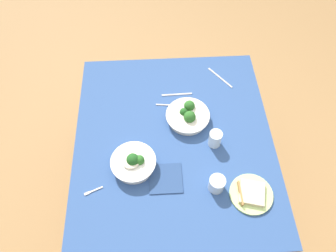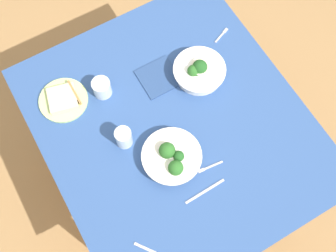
{
  "view_description": "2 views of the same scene",
  "coord_description": "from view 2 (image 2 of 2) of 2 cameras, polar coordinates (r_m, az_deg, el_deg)",
  "views": [
    {
      "loc": [
        0.9,
        -0.08,
        2.28
      ],
      "look_at": [
        -0.07,
        -0.03,
        0.8
      ],
      "focal_mm": 34.23,
      "sensor_mm": 36.0,
      "label": 1
    },
    {
      "loc": [
        -0.57,
        0.36,
        2.43
      ],
      "look_at": [
        0.0,
        0.03,
        0.8
      ],
      "focal_mm": 45.11,
      "sensor_mm": 36.0,
      "label": 2
    }
  ],
  "objects": [
    {
      "name": "broccoli_bowl_near",
      "position": [
        1.86,
        4.21,
        7.38
      ],
      "size": [
        0.23,
        0.23,
        0.1
      ],
      "color": "white",
      "rests_on": "dining_table"
    },
    {
      "name": "napkin_folded_upper",
      "position": [
        1.88,
        -1.25,
        6.62
      ],
      "size": [
        0.16,
        0.17,
        0.01
      ],
      "primitive_type": "cube",
      "rotation": [
        0.0,
        0.0,
        0.0
      ],
      "color": "navy",
      "rests_on": "dining_table"
    },
    {
      "name": "fork_by_far_bowl",
      "position": [
        2.01,
        7.3,
        12.14
      ],
      "size": [
        0.05,
        0.09,
        0.0
      ],
      "rotation": [
        0.0,
        0.0,
        5.1
      ],
      "color": "#B7B7BC",
      "rests_on": "dining_table"
    },
    {
      "name": "water_glass_side",
      "position": [
        1.72,
        -6.0,
        -1.55
      ],
      "size": [
        0.07,
        0.07,
        0.1
      ],
      "primitive_type": "cylinder",
      "color": "silver",
      "rests_on": "dining_table"
    },
    {
      "name": "broccoli_bowl_far",
      "position": [
        1.7,
        0.5,
        -4.26
      ],
      "size": [
        0.24,
        0.24,
        0.09
      ],
      "color": "silver",
      "rests_on": "dining_table"
    },
    {
      "name": "fork_by_near_bowl",
      "position": [
        1.73,
        5.59,
        -5.56
      ],
      "size": [
        0.02,
        0.11,
        0.0
      ],
      "rotation": [
        0.0,
        0.0,
        1.46
      ],
      "color": "#B7B7BC",
      "rests_on": "dining_table"
    },
    {
      "name": "ground_plane",
      "position": [
        2.52,
        0.59,
        -6.58
      ],
      "size": [
        6.0,
        6.0,
        0.0
      ],
      "primitive_type": "plane",
      "color": "#9E7547"
    },
    {
      "name": "water_glass_center",
      "position": [
        1.83,
        -8.93,
        5.13
      ],
      "size": [
        0.08,
        0.08,
        0.08
      ],
      "primitive_type": "cylinder",
      "color": "silver",
      "rests_on": "dining_table"
    },
    {
      "name": "bread_side_plate",
      "position": [
        1.87,
        -13.95,
        3.53
      ],
      "size": [
        0.21,
        0.21,
        0.04
      ],
      "color": "#B7D684",
      "rests_on": "dining_table"
    },
    {
      "name": "table_knife_right",
      "position": [
        1.7,
        5.01,
        -8.79
      ],
      "size": [
        0.01,
        0.18,
        0.0
      ],
      "primitive_type": "cube",
      "rotation": [
        0.0,
        0.0,
        4.74
      ],
      "color": "#B7B7BC",
      "rests_on": "dining_table"
    },
    {
      "name": "dining_table",
      "position": [
        1.9,
        0.78,
        -1.27
      ],
      "size": [
        1.22,
        1.08,
        0.78
      ],
      "color": "#2D4C84",
      "rests_on": "ground_plane"
    }
  ]
}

